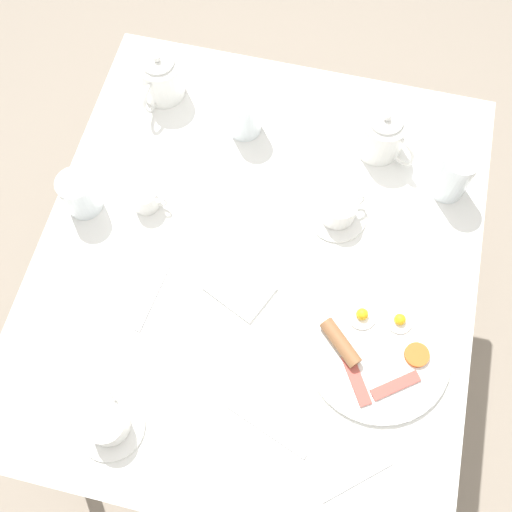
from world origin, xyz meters
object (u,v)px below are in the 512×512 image
at_px(teacup_with_saucer_left, 339,210).
at_px(spoon_for_tea, 356,480).
at_px(breakfast_plate, 375,349).
at_px(teapot_far, 382,135).
at_px(napkin_folded, 240,288).
at_px(knife_by_plate, 266,429).
at_px(teacup_with_saucer_right, 108,424).
at_px(water_glass_tall, 80,194).
at_px(water_glass_short, 454,175).
at_px(wine_glass_spare, 244,115).
at_px(creamer_jug, 145,198).
at_px(fork_by_plate, 152,297).
at_px(teapot_near, 161,78).

distance_m(teacup_with_saucer_left, spoon_for_tea, 0.58).
height_order(breakfast_plate, teapot_far, teapot_far).
bearing_deg(napkin_folded, knife_by_plate, -66.32).
distance_m(teacup_with_saucer_right, water_glass_tall, 0.52).
relative_size(water_glass_short, wine_glass_spare, 1.17).
bearing_deg(knife_by_plate, napkin_folded, 113.68).
height_order(water_glass_tall, spoon_for_tea, water_glass_tall).
distance_m(creamer_jug, napkin_folded, 0.31).
bearing_deg(breakfast_plate, teacup_with_saucer_right, -150.68).
distance_m(teapot_far, water_glass_short, 0.19).
xyz_separation_m(napkin_folded, knife_by_plate, (0.12, -0.28, -0.00)).
bearing_deg(teacup_with_saucer_left, teacup_with_saucer_right, -122.11).
bearing_deg(teapot_far, fork_by_plate, 83.46).
height_order(creamer_jug, napkin_folded, creamer_jug).
bearing_deg(teapot_near, water_glass_tall, 173.45).
distance_m(water_glass_tall, fork_by_plate, 0.29).
height_order(water_glass_short, knife_by_plate, water_glass_short).
xyz_separation_m(wine_glass_spare, creamer_jug, (-0.17, -0.26, -0.03)).
xyz_separation_m(water_glass_tall, wine_glass_spare, (0.31, 0.30, 0.00)).
xyz_separation_m(creamer_jug, napkin_folded, (0.26, -0.16, -0.03)).
height_order(fork_by_plate, spoon_for_tea, same).
distance_m(teapot_far, napkin_folded, 0.50).
bearing_deg(water_glass_tall, breakfast_plate, -14.76).
relative_size(teacup_with_saucer_left, knife_by_plate, 0.75).
xyz_separation_m(teapot_far, water_glass_short, (0.18, -0.08, 0.01)).
xyz_separation_m(teapot_near, creamer_jug, (0.06, -0.32, -0.03)).
height_order(teacup_with_saucer_right, spoon_for_tea, teacup_with_saucer_right).
bearing_deg(water_glass_short, spoon_for_tea, -98.18).
bearing_deg(teapot_near, creamer_jug, -163.12).
distance_m(water_glass_short, spoon_for_tea, 0.70).
distance_m(creamer_jug, knife_by_plate, 0.59).
relative_size(teacup_with_saucer_left, water_glass_tall, 1.30).
xyz_separation_m(creamer_jug, knife_by_plate, (0.39, -0.44, -0.03)).
relative_size(water_glass_short, fork_by_plate, 0.81).
relative_size(creamer_jug, napkin_folded, 0.54).
height_order(teacup_with_saucer_left, water_glass_short, water_glass_short).
relative_size(teapot_far, wine_glass_spare, 1.58).
height_order(napkin_folded, fork_by_plate, napkin_folded).
bearing_deg(water_glass_tall, teacup_with_saucer_right, -64.61).
bearing_deg(spoon_for_tea, teacup_with_saucer_right, -178.55).
height_order(teacup_with_saucer_left, creamer_jug, teacup_with_saucer_left).
height_order(teacup_with_saucer_right, creamer_jug, teacup_with_saucer_right).
relative_size(napkin_folded, fork_by_plate, 1.01).
bearing_deg(creamer_jug, spoon_for_tea, -40.20).
distance_m(teapot_near, teacup_with_saucer_left, 0.56).
relative_size(teacup_with_saucer_right, water_glass_tall, 1.30).
relative_size(water_glass_short, knife_by_plate, 0.71).
relative_size(teacup_with_saucer_right, wine_glass_spare, 1.24).
bearing_deg(breakfast_plate, fork_by_plate, 179.52).
xyz_separation_m(teapot_near, knife_by_plate, (0.44, -0.76, -0.05)).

